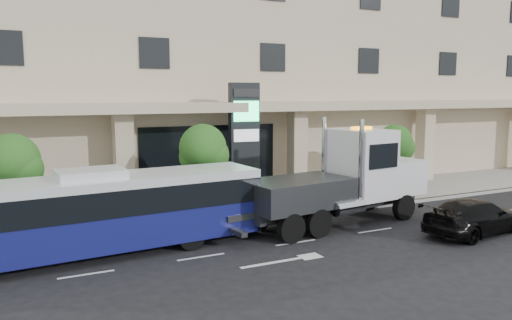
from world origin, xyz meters
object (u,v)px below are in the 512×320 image
at_px(black_sedan, 475,217).
at_px(city_bus, 92,212).
at_px(tow_truck, 345,180).
at_px(signage_pylon, 244,142).

bearing_deg(black_sedan, city_bus, 68.41).
height_order(tow_truck, signage_pylon, signage_pylon).
bearing_deg(city_bus, black_sedan, -19.54).
xyz_separation_m(black_sedan, signage_pylon, (-6.35, 9.50, 2.61)).
bearing_deg(signage_pylon, tow_truck, -59.56).
relative_size(city_bus, signage_pylon, 2.03).
relative_size(city_bus, black_sedan, 2.48).
distance_m(city_bus, tow_truck, 11.13).
xyz_separation_m(city_bus, tow_truck, (11.12, -0.13, 0.34)).
bearing_deg(tow_truck, city_bus, 172.02).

